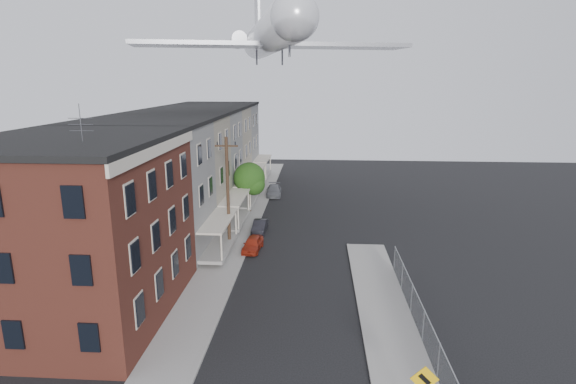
% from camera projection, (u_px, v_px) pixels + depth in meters
% --- Properties ---
extents(sidewalk_left, '(3.00, 62.00, 0.12)m').
position_uv_depth(sidewalk_left, '(243.00, 224.00, 42.43)').
color(sidewalk_left, gray).
rests_on(sidewalk_left, ground).
extents(sidewalk_right, '(3.00, 26.00, 0.12)m').
position_uv_depth(sidewalk_right, '(390.00, 330.00, 24.31)').
color(sidewalk_right, gray).
rests_on(sidewalk_right, ground).
extents(curb_left, '(0.15, 62.00, 0.14)m').
position_uv_depth(curb_left, '(258.00, 224.00, 42.34)').
color(curb_left, gray).
rests_on(curb_left, ground).
extents(curb_right, '(0.15, 26.00, 0.14)m').
position_uv_depth(curb_right, '(363.00, 329.00, 24.40)').
color(curb_right, gray).
rests_on(curb_right, ground).
extents(corner_building, '(10.31, 12.30, 12.15)m').
position_uv_depth(corner_building, '(77.00, 228.00, 25.15)').
color(corner_building, '#381812').
rests_on(corner_building, ground).
extents(row_house_a, '(11.98, 7.00, 10.30)m').
position_uv_depth(row_house_a, '(142.00, 189.00, 34.35)').
color(row_house_a, slate).
rests_on(row_house_a, ground).
extents(row_house_b, '(11.98, 7.00, 10.30)m').
position_uv_depth(row_house_b, '(171.00, 171.00, 41.13)').
color(row_house_b, '#766B5D').
rests_on(row_house_b, ground).
extents(row_house_c, '(11.98, 7.00, 10.30)m').
position_uv_depth(row_house_c, '(192.00, 158.00, 47.91)').
color(row_house_c, slate).
rests_on(row_house_c, ground).
extents(row_house_d, '(11.98, 7.00, 10.30)m').
position_uv_depth(row_house_d, '(207.00, 149.00, 54.69)').
color(row_house_d, '#766B5D').
rests_on(row_house_d, ground).
extents(row_house_e, '(11.98, 7.00, 10.30)m').
position_uv_depth(row_house_e, '(220.00, 141.00, 61.46)').
color(row_house_e, slate).
rests_on(row_house_e, ground).
extents(chainlink_fence, '(0.06, 18.06, 1.90)m').
position_uv_depth(chainlink_fence, '(423.00, 326.00, 23.02)').
color(chainlink_fence, gray).
rests_on(chainlink_fence, ground).
extents(utility_pole, '(1.80, 0.26, 9.00)m').
position_uv_depth(utility_pole, '(228.00, 191.00, 35.51)').
color(utility_pole, black).
rests_on(utility_pole, ground).
extents(street_tree, '(3.22, 3.20, 5.20)m').
position_uv_depth(street_tree, '(251.00, 180.00, 45.40)').
color(street_tree, black).
rests_on(street_tree, ground).
extents(car_near, '(1.59, 3.37, 1.11)m').
position_uv_depth(car_near, '(253.00, 244.00, 35.75)').
color(car_near, '#A22815').
rests_on(car_near, ground).
extents(car_mid, '(1.21, 3.28, 1.07)m').
position_uv_depth(car_mid, '(260.00, 226.00, 40.11)').
color(car_mid, black).
rests_on(car_mid, ground).
extents(car_far, '(1.92, 4.25, 1.21)m').
position_uv_depth(car_far, '(274.00, 191.00, 52.84)').
color(car_far, slate).
rests_on(car_far, ground).
extents(airplane, '(25.71, 29.38, 8.46)m').
position_uv_depth(airplane, '(270.00, 35.00, 43.32)').
color(airplane, silver).
rests_on(airplane, ground).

